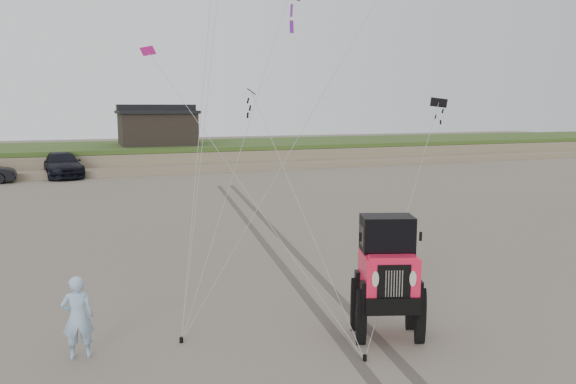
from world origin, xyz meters
name	(u,v)px	position (x,y,z in m)	size (l,w,h in m)	color
ground	(309,327)	(0.00, 0.00, 0.00)	(160.00, 160.00, 0.00)	#6B6054
dune_ridge	(133,156)	(0.00, 37.50, 0.82)	(160.00, 14.25, 1.73)	#7A6B54
cabin	(157,127)	(2.00, 37.00, 3.24)	(6.40, 5.40, 3.35)	black
truck_c	(62,165)	(-5.46, 31.35, 0.85)	(2.39, 5.89, 1.71)	black
jeep	(388,290)	(1.34, -1.08, 1.04)	(2.41, 5.59, 2.08)	#FF1B44
man	(78,317)	(-4.79, 0.21, 0.83)	(0.61, 0.40, 1.66)	#91BFE0
stake_main	(181,340)	(-2.80, 0.20, 0.06)	(0.08, 0.08, 0.12)	black
stake_aux	(365,358)	(0.36, -1.92, 0.06)	(0.08, 0.08, 0.12)	black
tire_tracks	(273,241)	(2.00, 8.00, 0.00)	(5.22, 29.74, 0.01)	#4C443D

